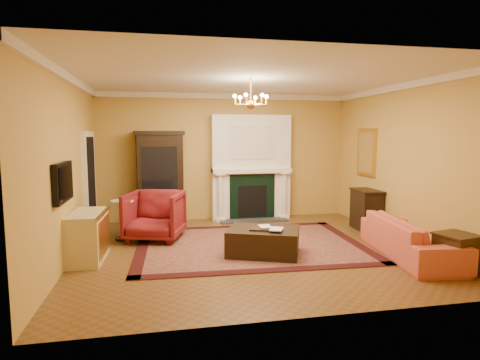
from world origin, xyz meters
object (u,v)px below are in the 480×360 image
object	(u,v)px
china_cabinet	(160,180)
pedestal_table	(123,217)
commode	(88,236)
console_table	(366,210)
end_table	(456,254)
wingback_armchair	(155,213)
leather_ottoman	(263,241)
coral_sofa	(411,231)

from	to	relation	value
china_cabinet	pedestal_table	xyz separation A→B (m)	(-0.72, -1.36, -0.56)
commode	console_table	bearing A→B (deg)	13.28
pedestal_table	end_table	distance (m)	5.79
wingback_armchair	leather_ottoman	world-z (taller)	wingback_armchair
wingback_armchair	pedestal_table	world-z (taller)	wingback_armchair
console_table	leather_ottoman	size ratio (longest dim) A/B	0.71
console_table	pedestal_table	bearing A→B (deg)	-177.90
commode	end_table	world-z (taller)	commode
commode	china_cabinet	bearing A→B (deg)	67.96
wingback_armchair	pedestal_table	distance (m)	0.63
china_cabinet	console_table	world-z (taller)	china_cabinet
china_cabinet	leather_ottoman	bearing A→B (deg)	-65.41
wingback_armchair	end_table	world-z (taller)	wingback_armchair
console_table	leather_ottoman	xyz separation A→B (m)	(-2.64, -1.34, -0.18)
china_cabinet	coral_sofa	xyz separation A→B (m)	(4.08, -3.45, -0.58)
wingback_armchair	console_table	size ratio (longest dim) A/B	1.25
china_cabinet	commode	distance (m)	2.89
china_cabinet	coral_sofa	distance (m)	5.38
commode	console_table	size ratio (longest dim) A/B	1.27
pedestal_table	leather_ottoman	bearing A→B (deg)	-31.50
china_cabinet	commode	size ratio (longest dim) A/B	1.91
coral_sofa	pedestal_table	bearing A→B (deg)	74.16
china_cabinet	coral_sofa	bearing A→B (deg)	-46.50
china_cabinet	wingback_armchair	world-z (taller)	china_cabinet
china_cabinet	wingback_armchair	distance (m)	1.57
commode	console_table	distance (m)	5.61
end_table	leather_ottoman	distance (m)	2.94
wingback_armchair	console_table	world-z (taller)	wingback_armchair
console_table	end_table	bearing A→B (deg)	-87.40
china_cabinet	wingback_armchair	bearing A→B (deg)	-100.60
wingback_armchair	end_table	bearing A→B (deg)	-15.52
china_cabinet	pedestal_table	bearing A→B (deg)	-124.39
leather_ottoman	coral_sofa	bearing A→B (deg)	7.47
wingback_armchair	coral_sofa	distance (m)	4.63
pedestal_table	end_table	size ratio (longest dim) A/B	1.40
end_table	console_table	xyz separation A→B (m)	(0.06, 2.75, 0.14)
end_table	console_table	size ratio (longest dim) A/B	0.67
coral_sofa	console_table	distance (m)	1.95
pedestal_table	wingback_armchair	bearing A→B (deg)	-12.18
china_cabinet	commode	world-z (taller)	china_cabinet
end_table	coral_sofa	bearing A→B (deg)	103.51
pedestal_table	console_table	distance (m)	5.07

